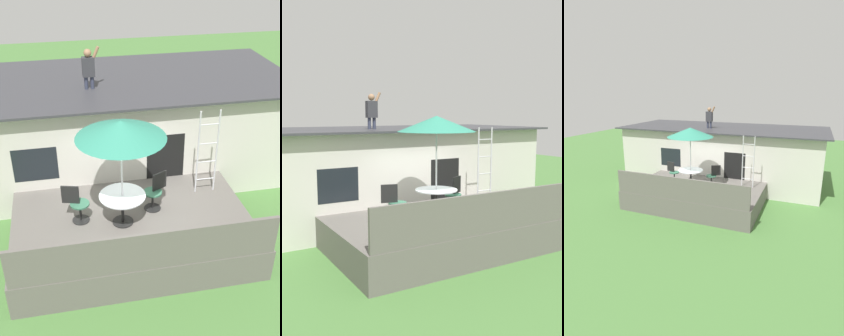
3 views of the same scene
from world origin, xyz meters
The scene contains 10 objects.
ground_plane centered at (0.00, 0.00, 0.00)m, with size 40.00×40.00×0.00m, color #477538.
house centered at (0.00, 3.60, 1.47)m, with size 10.50×4.50×2.93m.
deck centered at (0.00, 0.00, 0.40)m, with size 5.50×3.56×0.80m, color #605B56.
deck_railing centered at (0.00, -1.73, 1.25)m, with size 5.40×0.08×0.90m, color #605B56.
patio_table centered at (-0.23, -0.14, 1.39)m, with size 1.04×1.04×0.74m.
patio_umbrella centered at (-0.23, -0.14, 3.15)m, with size 1.90×1.90×2.54m.
step_ladder centered at (2.02, 0.75, 1.90)m, with size 0.52×0.04×2.20m.
person_figure centered at (-0.55, 2.96, 3.54)m, with size 0.47×0.20×1.11m.
patio_chair_left centered at (-1.23, 0.14, 1.26)m, with size 0.61×0.44×0.92m.
patio_chair_right centered at (0.62, 0.29, 1.26)m, with size 0.59×0.44×0.92m.
Camera 2 is at (-5.49, -8.33, 3.39)m, focal length 43.11 mm.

